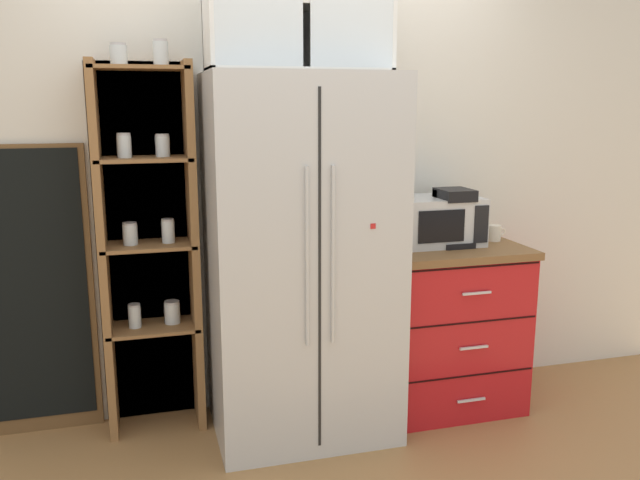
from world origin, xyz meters
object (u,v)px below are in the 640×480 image
microwave (438,221)px  coffee_maker (452,217)px  bottle_amber (454,225)px  mug_cream (495,233)px  chalkboard_menu (31,292)px  bottle_clear (451,224)px  refrigerator (301,259)px

microwave → coffee_maker: (0.06, -0.04, 0.03)m
microwave → bottle_amber: (0.06, -0.07, -0.02)m
mug_cream → chalkboard_menu: chalkboard_menu is taller
bottle_clear → refrigerator: bearing=-175.5°
microwave → bottle_amber: microwave is taller
microwave → mug_cream: size_ratio=4.06×
coffee_maker → mug_cream: bearing=6.0°
mug_cream → refrigerator: bearing=-175.4°
microwave → mug_cream: microwave is taller
refrigerator → chalkboard_menu: bearing=166.2°
coffee_maker → bottle_clear: size_ratio=1.19×
bottle_amber → microwave: bearing=129.2°
coffee_maker → bottle_clear: bearing=90.0°
microwave → bottle_clear: bearing=-33.5°
refrigerator → microwave: bearing=7.5°
chalkboard_menu → mug_cream: bearing=-5.4°
mug_cream → chalkboard_menu: size_ratio=0.07×
refrigerator → microwave: size_ratio=4.13×
refrigerator → bottle_amber: bearing=2.4°
coffee_maker → chalkboard_menu: 2.21m
coffee_maker → mug_cream: 0.31m
mug_cream → microwave: bearing=178.0°
mug_cream → bottle_clear: bottle_clear is taller
mug_cream → chalkboard_menu: (-2.46, 0.23, -0.22)m
bottle_clear → chalkboard_menu: size_ratio=0.18×
refrigerator → microwave: 0.82m
coffee_maker → bottle_amber: (0.00, -0.03, -0.04)m
coffee_maker → mug_cream: coffee_maker is taller
microwave → refrigerator: bearing=-172.5°
refrigerator → microwave: (0.80, 0.10, 0.14)m
bottle_amber → bottle_clear: 0.03m
coffee_maker → chalkboard_menu: size_ratio=0.21×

